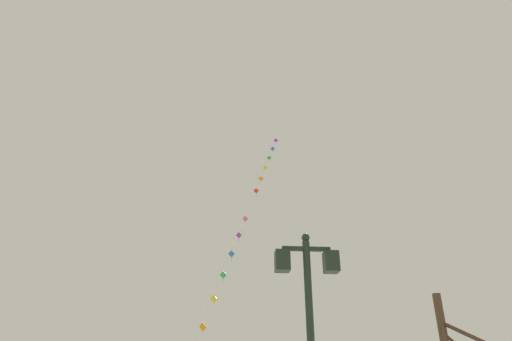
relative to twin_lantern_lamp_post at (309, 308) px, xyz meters
name	(u,v)px	position (x,y,z in m)	size (l,w,h in m)	color
twin_lantern_lamp_post	(309,308)	(0.00, 0.00, 0.00)	(1.23, 0.28, 4.63)	#1E2D23
kite_train	(245,220)	(-0.13, 21.06, 9.49)	(7.30, 17.21, 24.13)	brown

